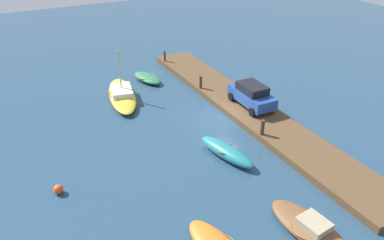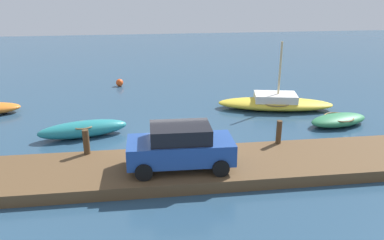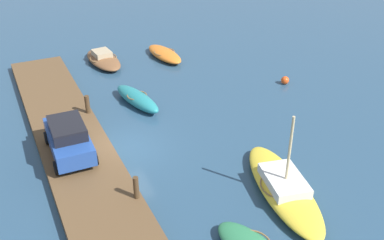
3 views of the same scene
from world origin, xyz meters
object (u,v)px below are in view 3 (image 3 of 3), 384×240
rowboat_teal (137,99)px  sailboat_yellow (284,187)px  mooring_post_west (87,104)px  marker_buoy (285,80)px  mooring_post_mid_west (136,188)px  rowboat_orange (165,54)px  motorboat_brown (103,59)px  parked_car (68,138)px

rowboat_teal → sailboat_yellow: (10.79, 3.00, -0.01)m
mooring_post_west → marker_buoy: mooring_post_west is taller
mooring_post_west → mooring_post_mid_west: 8.25m
marker_buoy → rowboat_teal: bearing=-98.0°
rowboat_orange → mooring_post_mid_west: bearing=-33.0°
rowboat_orange → motorboat_brown: size_ratio=0.92×
rowboat_teal → rowboat_orange: (-6.18, 4.31, -0.09)m
rowboat_orange → motorboat_brown: motorboat_brown is taller
rowboat_teal → motorboat_brown: size_ratio=0.94×
rowboat_orange → parked_car: 13.96m
sailboat_yellow → mooring_post_mid_west: 6.45m
rowboat_teal → motorboat_brown: 7.09m
sailboat_yellow → rowboat_orange: size_ratio=1.64×
rowboat_teal → mooring_post_mid_west: (8.80, -3.10, 0.57)m
rowboat_orange → parked_car: bearing=-48.1°
mooring_post_west → mooring_post_mid_west: size_ratio=1.00×
rowboat_orange → parked_car: parked_car is taller
parked_car → sailboat_yellow: bearing=51.6°
rowboat_teal → mooring_post_mid_west: bearing=-32.2°
motorboat_brown → rowboat_teal: bearing=-4.8°
mooring_post_mid_west → parked_car: size_ratio=0.26×
motorboat_brown → mooring_post_mid_west: (15.88, -3.00, 0.63)m
motorboat_brown → parked_car: bearing=-28.5°
rowboat_orange → mooring_post_west: (6.73, -7.41, 0.66)m
marker_buoy → mooring_post_west: bearing=-93.7°
mooring_post_mid_west → mooring_post_west: bearing=180.0°
parked_car → rowboat_orange: bearing=139.8°
marker_buoy → sailboat_yellow: bearing=-35.7°
rowboat_teal → sailboat_yellow: sailboat_yellow is taller
motorboat_brown → parked_car: parked_car is taller
parked_car → marker_buoy: bearing=102.4°
rowboat_orange → motorboat_brown: bearing=-108.3°
mooring_post_mid_west → motorboat_brown: bearing=169.3°
marker_buoy → rowboat_orange: bearing=-144.2°
mooring_post_mid_west → marker_buoy: (-7.42, 12.86, -0.72)m
sailboat_yellow → marker_buoy: sailboat_yellow is taller
sailboat_yellow → motorboat_brown: (-17.88, -3.10, -0.05)m
sailboat_yellow → motorboat_brown: size_ratio=1.51×
motorboat_brown → mooring_post_west: 8.23m
mooring_post_mid_west → parked_car: (-4.54, -1.80, 0.36)m
motorboat_brown → mooring_post_west: bearing=-27.0°
parked_car → motorboat_brown: bearing=158.3°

